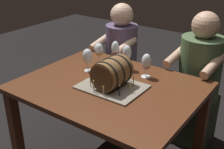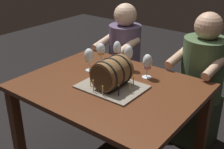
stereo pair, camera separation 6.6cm
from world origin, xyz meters
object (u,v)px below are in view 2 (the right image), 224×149
(wine_glass_white, at_px, (89,56))
(wine_glass_amber, at_px, (101,50))
(wine_glass_red, at_px, (117,49))
(wine_glass_empty, at_px, (129,53))
(barrel_cake, at_px, (112,75))
(person_seated_right, at_px, (200,86))
(person_seated_left, at_px, (124,68))
(dining_table, at_px, (109,98))
(wine_glass_rose, at_px, (147,63))

(wine_glass_white, bearing_deg, wine_glass_amber, 89.68)
(wine_glass_red, xyz_separation_m, wine_glass_empty, (0.12, -0.01, -0.00))
(barrel_cake, bearing_deg, wine_glass_white, 158.46)
(person_seated_right, bearing_deg, barrel_cake, -114.69)
(wine_glass_white, xyz_separation_m, wine_glass_amber, (0.00, 0.14, 0.01))
(wine_glass_white, relative_size, wine_glass_red, 0.89)
(wine_glass_amber, distance_m, person_seated_right, 0.90)
(wine_glass_white, height_order, wine_glass_empty, wine_glass_empty)
(person_seated_left, bearing_deg, dining_table, -61.96)
(wine_glass_white, bearing_deg, dining_table, -20.14)
(wine_glass_white, distance_m, wine_glass_red, 0.25)
(barrel_cake, xyz_separation_m, person_seated_right, (0.35, 0.77, -0.29))
(wine_glass_white, height_order, wine_glass_red, wine_glass_red)
(dining_table, bearing_deg, person_seated_right, 62.01)
(dining_table, height_order, wine_glass_amber, wine_glass_amber)
(person_seated_right, bearing_deg, wine_glass_amber, -143.63)
(wine_glass_red, distance_m, person_seated_right, 0.78)
(barrel_cake, distance_m, wine_glass_rose, 0.31)
(wine_glass_white, height_order, wine_glass_amber, wine_glass_amber)
(wine_glass_rose, bearing_deg, barrel_cake, -109.47)
(wine_glass_red, bearing_deg, wine_glass_white, -116.21)
(wine_glass_amber, xyz_separation_m, person_seated_left, (-0.11, 0.50, -0.35))
(dining_table, xyz_separation_m, barrel_cake, (0.04, -0.02, 0.21))
(dining_table, bearing_deg, wine_glass_amber, 138.92)
(wine_glass_amber, bearing_deg, person_seated_right, 36.37)
(barrel_cake, bearing_deg, wine_glass_red, 121.79)
(person_seated_left, relative_size, person_seated_right, 0.98)
(wine_glass_empty, height_order, person_seated_right, person_seated_right)
(barrel_cake, distance_m, wine_glass_amber, 0.42)
(wine_glass_white, relative_size, person_seated_left, 0.16)
(wine_glass_red, relative_size, person_seated_right, 0.17)
(wine_glass_red, distance_m, wine_glass_empty, 0.12)
(wine_glass_red, bearing_deg, person_seated_right, 36.43)
(barrel_cake, xyz_separation_m, wine_glass_empty, (-0.09, 0.33, 0.04))
(wine_glass_rose, bearing_deg, dining_table, -118.50)
(barrel_cake, bearing_deg, dining_table, 149.81)
(wine_glass_amber, height_order, person_seated_right, person_seated_right)
(wine_glass_amber, height_order, person_seated_left, person_seated_left)
(dining_table, xyz_separation_m, person_seated_right, (0.39, 0.74, -0.08))
(barrel_cake, relative_size, wine_glass_red, 2.12)
(dining_table, relative_size, wine_glass_empty, 6.30)
(wine_glass_rose, distance_m, person_seated_left, 0.80)
(wine_glass_amber, relative_size, wine_glass_empty, 0.95)
(wine_glass_empty, xyz_separation_m, person_seated_right, (0.45, 0.43, -0.32))
(wine_glass_rose, relative_size, wine_glass_red, 0.89)
(dining_table, relative_size, person_seated_right, 1.05)
(dining_table, height_order, wine_glass_white, wine_glass_white)
(wine_glass_rose, xyz_separation_m, wine_glass_empty, (-0.20, 0.04, 0.02))
(person_seated_left, xyz_separation_m, person_seated_right, (0.79, 0.00, 0.04))
(wine_glass_rose, xyz_separation_m, person_seated_right, (0.25, 0.47, -0.31))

